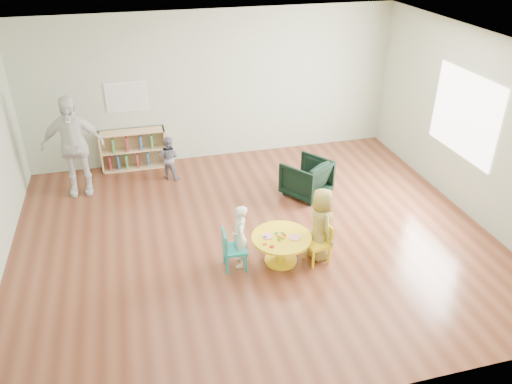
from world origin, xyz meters
TOP-DOWN VIEW (x-y plane):
  - room at (0.01, 0.00)m, footprint 7.10×7.00m
  - activity_table at (0.22, -0.67)m, footprint 0.82×0.82m
  - kid_chair_left at (-0.47, -0.63)m, footprint 0.33×0.33m
  - kid_chair_right at (0.74, -0.78)m, footprint 0.36×0.36m
  - bookshelf at (-1.61, 2.86)m, footprint 1.20×0.30m
  - alphabet_poster at (-1.60, 2.98)m, footprint 0.74×0.01m
  - armchair at (1.19, 1.02)m, footprint 0.96×0.97m
  - child_left at (-0.35, -0.59)m, footprint 0.28×0.37m
  - child_right at (0.77, -0.69)m, footprint 0.37×0.54m
  - toddler at (-1.00, 2.25)m, footprint 0.49×0.46m
  - adult_caretaker at (-2.56, 2.11)m, footprint 1.03×0.46m

SIDE VIEW (x-z plane):
  - activity_table at x=0.22m, z-range 0.06..0.51m
  - kid_chair_left at x=-0.47m, z-range 0.02..0.61m
  - kid_chair_right at x=0.74m, z-range 0.02..0.61m
  - armchair at x=1.19m, z-range 0.00..0.64m
  - bookshelf at x=-1.61m, z-range -0.01..0.74m
  - toddler at x=-1.00m, z-range 0.00..0.81m
  - child_left at x=-0.35m, z-range 0.00..0.92m
  - child_right at x=0.77m, z-range 0.00..1.07m
  - adult_caretaker at x=-2.56m, z-range 0.00..1.74m
  - alphabet_poster at x=-1.60m, z-range 1.08..1.62m
  - room at x=0.01m, z-range 0.49..3.29m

